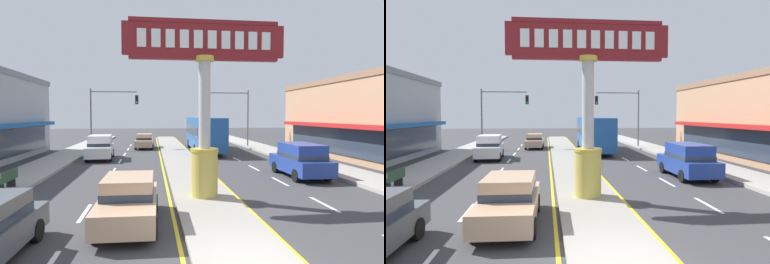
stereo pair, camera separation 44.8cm
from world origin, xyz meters
The scene contains 13 objects.
median_strip centered at (0.00, 18.00, 0.07)m, with size 2.52×52.00×0.14m, color gray.
sidewalk_left centered at (-9.29, 16.00, 0.09)m, with size 2.87×60.00×0.18m, color #9E9B93.
sidewalk_right centered at (9.29, 16.00, 0.09)m, with size 2.87×60.00×0.18m, color #9E9B93.
lane_markings centered at (0.00, 16.65, 0.00)m, with size 9.26×52.00×0.01m.
district_sign centered at (0.00, 6.12, 4.04)m, with size 6.62×1.16×7.21m.
traffic_light_left_side centered at (-6.49, 26.86, 4.25)m, with size 4.86×0.46×6.20m.
traffic_light_right_side centered at (6.49, 27.15, 4.25)m, with size 4.86×0.46×6.20m.
sedan_near_right_lane centered at (-2.91, 27.40, 0.79)m, with size 1.95×4.36×1.53m.
bus_far_right_lane centered at (2.91, 24.06, 1.87)m, with size 2.80×11.26×3.26m.
sedan_near_left_lane centered at (-2.91, 3.40, 0.79)m, with size 1.91×4.34×1.53m.
suv_mid_left_lane centered at (6.21, 10.31, 0.98)m, with size 1.97×4.60×1.90m.
suv_kerb_right centered at (-6.21, 19.31, 0.98)m, with size 2.17×4.70×1.90m.
street_bench centered at (-8.59, 8.19, 0.65)m, with size 0.48×1.60×0.88m.
Camera 2 is at (-1.72, -7.08, 3.50)m, focal length 30.32 mm.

